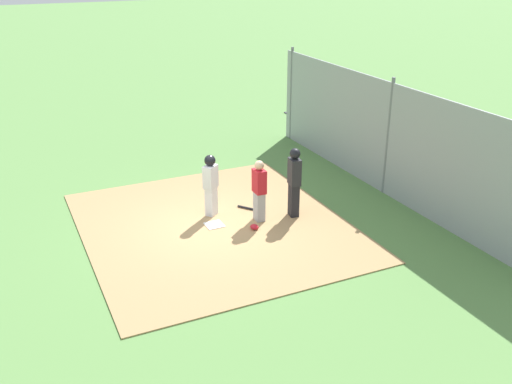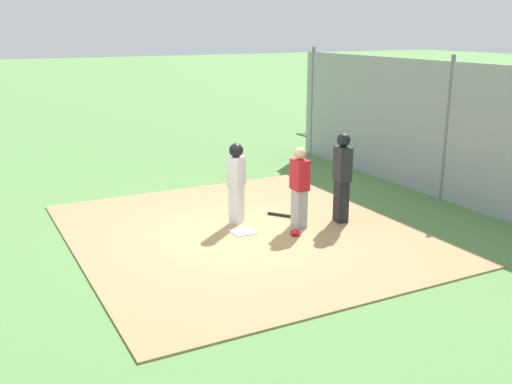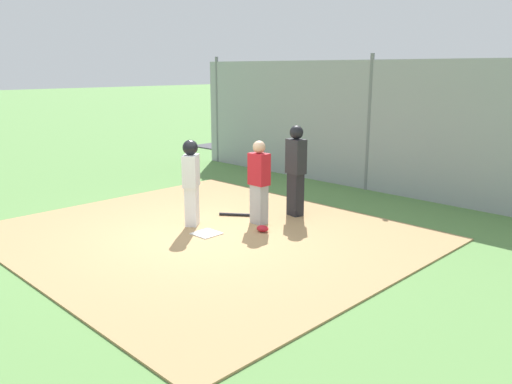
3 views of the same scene
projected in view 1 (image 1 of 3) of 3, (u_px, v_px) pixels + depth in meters
The scene contains 11 objects.
ground_plane at pixel (214, 226), 14.60m from camera, with size 140.00×140.00×0.00m, color #5B8947.
dirt_infield at pixel (214, 226), 14.59m from camera, with size 7.20×6.40×0.03m, color #A88456.
home_plate at pixel (214, 225), 14.58m from camera, with size 0.44×0.44×0.02m, color white.
catcher at pixel (259, 190), 14.54m from camera, with size 0.38×0.27×1.63m.
umpire at pixel (294, 180), 14.74m from camera, with size 0.42×0.32×1.86m.
runner at pixel (211, 181), 14.80m from camera, with size 0.44×0.46×1.67m.
baseball_bat at pixel (251, 209), 15.43m from camera, with size 0.06×0.06×0.80m, color black.
catcher_mask at pixel (254, 227), 14.36m from camera, with size 0.24×0.20×0.12m, color #B21923.
backstop_fence at pixel (388, 139), 16.02m from camera, with size 12.00×0.10×3.35m.
parking_lot at pixel (487, 170), 18.22m from camera, with size 18.00×5.20×0.04m, color #424247.
parked_car_dark at pixel (511, 153), 18.01m from camera, with size 4.28×2.04×1.28m.
Camera 1 is at (-12.31, 4.58, 6.51)m, focal length 40.18 mm.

